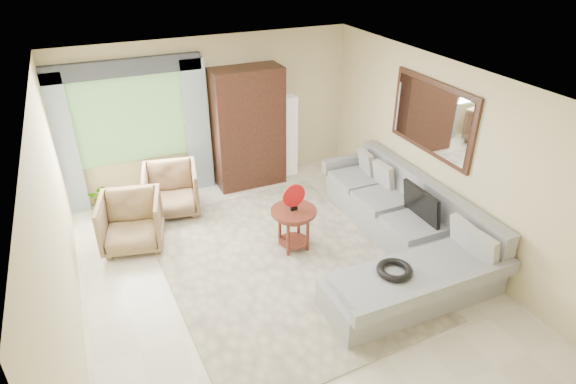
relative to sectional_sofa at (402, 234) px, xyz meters
name	(u,v)px	position (x,y,z in m)	size (l,w,h in m)	color
ground	(282,275)	(-1.78, 0.18, -0.28)	(6.00, 6.00, 0.00)	silver
area_rug	(280,263)	(-1.70, 0.41, -0.27)	(3.00, 4.00, 0.02)	#BCB294
sectional_sofa	(402,234)	(0.00, 0.00, 0.00)	(2.30, 3.46, 0.90)	gray
tv_screen	(421,204)	(0.27, 0.00, 0.44)	(0.06, 0.74, 0.48)	black
garden_hose	(394,270)	(-0.78, -0.90, 0.26)	(0.43, 0.43, 0.09)	black
coffee_table	(294,228)	(-1.38, 0.69, 0.06)	(0.65, 0.65, 0.65)	#461F12
red_disc	(294,196)	(-1.38, 0.69, 0.59)	(0.34, 0.34, 0.03)	#AE1112
armchair_left	(132,222)	(-3.47, 1.71, 0.11)	(0.84, 0.86, 0.79)	#9F7D56
armchair_right	(171,190)	(-2.74, 2.43, 0.11)	(0.84, 0.86, 0.78)	#866049
potted_plant	(104,198)	(-3.76, 2.89, -0.04)	(0.45, 0.39, 0.50)	#999999
armoire	(248,128)	(-1.23, 2.90, 0.77)	(1.20, 0.55, 2.10)	black
floor_lamp	(289,136)	(-0.43, 2.96, 0.47)	(0.24, 0.24, 1.50)	silver
window	(130,120)	(-3.13, 3.15, 1.12)	(1.80, 0.04, 1.40)	#669E59
curtain_left	(63,147)	(-4.18, 3.06, 0.87)	(0.40, 0.08, 2.30)	#9EB7CC
curtain_right	(197,127)	(-2.08, 3.06, 0.87)	(0.40, 0.08, 2.30)	#9EB7CC
valance	(122,68)	(-3.13, 3.08, 1.97)	(2.40, 0.12, 0.26)	#1E232D
wall_mirror	(431,118)	(0.68, 0.53, 1.47)	(0.05, 1.70, 1.05)	black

